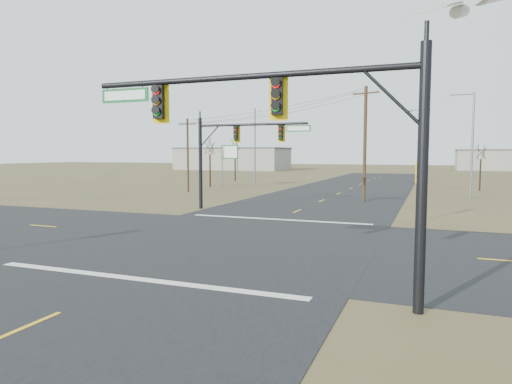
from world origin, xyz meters
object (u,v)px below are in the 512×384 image
utility_pole_near (365,142)px  bare_tree_c (481,151)px  pedestal_signal_ne (420,177)px  bare_tree_a (210,146)px  highway_sign (230,157)px  streetlight_a (470,139)px  mast_arm_near (287,121)px  utility_pole_far (188,154)px  streetlight_c (257,143)px  mast_arm_far (236,143)px  bare_tree_b (235,143)px  streetlight_b (427,142)px

utility_pole_near → bare_tree_c: utility_pole_near is taller
pedestal_signal_ne → utility_pole_near: bearing=104.5°
bare_tree_c → utility_pole_near: bearing=-122.7°
bare_tree_a → highway_sign: bearing=33.5°
streetlight_a → utility_pole_near: bearing=-138.0°
mast_arm_near → streetlight_a: 35.73m
highway_sign → mast_arm_near: bearing=-45.7°
utility_pole_far → streetlight_c: streetlight_c is taller
mast_arm_far → utility_pole_near: (8.10, 9.80, 0.19)m
utility_pole_near → pedestal_signal_ne: bearing=-66.4°
pedestal_signal_ne → highway_sign: 33.40m
utility_pole_near → highway_sign: 22.49m
mast_arm_near → bare_tree_a: bearing=108.0°
mast_arm_near → streetlight_c: 46.09m
streetlight_a → highway_sign: bearing=173.4°
mast_arm_far → highway_sign: (-10.62, 22.20, -1.21)m
mast_arm_near → utility_pole_near: size_ratio=1.02×
streetlight_a → bare_tree_a: bearing=176.9°
pedestal_signal_ne → streetlight_a: 18.44m
mast_arm_near → highway_sign: (-20.36, 40.81, -1.35)m
streetlight_c → bare_tree_b: (-7.14, 9.30, 0.28)m
streetlight_b → mast_arm_near: bearing=-109.7°
mast_arm_far → streetlight_b: bearing=62.4°
streetlight_b → pedestal_signal_ne: bearing=-106.2°
utility_pole_near → utility_pole_far: (-19.59, 3.20, -0.99)m
mast_arm_far → bare_tree_c: size_ratio=1.53×
streetlight_b → bare_tree_b: bearing=168.7°
utility_pole_far → streetlight_a: bearing=6.8°
streetlight_a → streetlight_b: bearing=107.1°
mast_arm_near → mast_arm_far: bearing=106.0°
highway_sign → streetlight_b: (23.50, 13.67, 2.02)m
streetlight_c → utility_pole_near: bearing=-45.1°
mast_arm_near → bare_tree_a: size_ratio=1.58×
utility_pole_far → streetlight_b: (24.38, 22.87, 1.61)m
utility_pole_far → bare_tree_a: 7.95m
mast_arm_far → streetlight_c: size_ratio=0.88×
mast_arm_far → bare_tree_a: size_ratio=1.35×
utility_pole_near → bare_tree_a: (-20.82, 11.00, -0.05)m
mast_arm_near → highway_sign: mast_arm_near is taller
streetlight_a → bare_tree_a: size_ratio=1.53×
utility_pole_far → streetlight_b: size_ratio=0.77×
mast_arm_far → streetlight_b: size_ratio=0.85×
highway_sign → bare_tree_a: bearing=-128.7°
bare_tree_b → mast_arm_near: bearing=-64.8°
pedestal_signal_ne → bare_tree_a: (-25.71, 22.21, 2.37)m
mast_arm_near → utility_pole_near: 28.46m
bare_tree_b → mast_arm_far: bearing=-66.1°
utility_pole_far → streetlight_b: 33.46m
pedestal_signal_ne → streetlight_c: size_ratio=0.38×
streetlight_b → bare_tree_a: 29.72m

